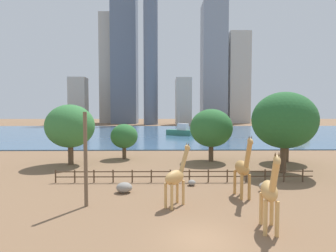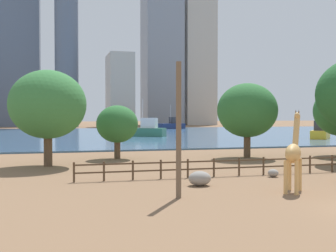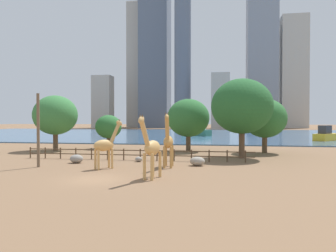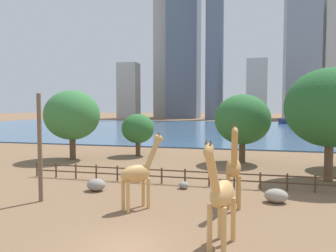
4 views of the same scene
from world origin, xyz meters
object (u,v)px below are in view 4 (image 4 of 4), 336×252
at_px(giraffe_young, 234,168).
at_px(boulder_near_fence, 184,185).
at_px(boat_tug, 292,120).
at_px(tree_left_small, 243,120).
at_px(giraffe_companion, 138,173).
at_px(tree_right_tall, 72,115).
at_px(boat_ferry, 237,127).
at_px(giraffe_tall, 221,195).
at_px(tree_center_broad, 330,108).
at_px(boulder_by_pole, 276,196).
at_px(tree_right_small, 138,129).
at_px(utility_pole, 40,148).
at_px(boulder_small, 96,185).

xyz_separation_m(giraffe_young, boulder_near_fence, (-3.86, 3.57, -2.18)).
bearing_deg(boat_tug, giraffe_young, 63.78).
relative_size(giraffe_young, tree_left_small, 0.70).
bearing_deg(giraffe_companion, tree_left_small, 21.28).
distance_m(tree_right_tall, boat_ferry, 46.98).
bearing_deg(giraffe_companion, boulder_near_fence, 21.28).
xyz_separation_m(giraffe_tall, giraffe_companion, (-5.33, 4.40, -0.19)).
relative_size(giraffe_companion, tree_center_broad, 0.49).
xyz_separation_m(giraffe_companion, tree_left_small, (5.88, 18.17, 2.61)).
xyz_separation_m(giraffe_companion, boulder_by_pole, (8.31, 3.37, -1.76)).
bearing_deg(tree_left_small, tree_right_tall, -173.18).
xyz_separation_m(giraffe_young, tree_right_small, (-12.68, 18.60, 0.97)).
bearing_deg(tree_right_small, boat_tug, 70.79).
distance_m(giraffe_companion, boulder_near_fence, 6.03).
bearing_deg(boulder_by_pole, giraffe_young, -150.86).
height_order(giraffe_tall, boulder_by_pole, giraffe_tall).
bearing_deg(boulder_by_pole, utility_pole, -167.25).
bearing_deg(tree_center_broad, boulder_by_pole, -122.70).
distance_m(tree_center_broad, tree_right_small, 22.49).
xyz_separation_m(giraffe_young, boat_ferry, (-1.63, 57.38, -1.04)).
relative_size(tree_center_broad, tree_right_tall, 1.16).
xyz_separation_m(giraffe_companion, boat_tug, (21.41, 102.18, -0.78)).
bearing_deg(boat_tug, giraffe_tall, 64.15).
height_order(tree_right_small, boat_tug, boat_tug).
height_order(giraffe_companion, tree_right_tall, tree_right_tall).
relative_size(boulder_near_fence, tree_right_small, 0.14).
xyz_separation_m(tree_left_small, tree_right_small, (-12.94, 2.30, -1.38)).
height_order(boulder_near_fence, boulder_by_pole, boulder_by_pole).
bearing_deg(boat_ferry, giraffe_tall, 122.52).
bearing_deg(boulder_near_fence, giraffe_tall, -70.06).
height_order(tree_center_broad, tree_right_tall, tree_center_broad).
distance_m(tree_center_broad, boat_tug, 91.95).
bearing_deg(tree_right_tall, giraffe_companion, -49.39).
height_order(giraffe_tall, tree_center_broad, tree_center_broad).
bearing_deg(boat_ferry, tree_left_small, 123.95).
height_order(tree_center_broad, tree_left_small, tree_center_broad).
xyz_separation_m(boulder_by_pole, boulder_small, (-12.74, -0.07, 0.00)).
relative_size(tree_left_small, boat_ferry, 0.89).
xyz_separation_m(boulder_by_pole, tree_left_small, (-2.43, 14.80, 4.36)).
relative_size(utility_pole, tree_right_small, 1.34).
height_order(utility_pole, boat_tug, boat_tug).
bearing_deg(utility_pole, boulder_by_pole, 12.75).
relative_size(giraffe_companion, boulder_small, 3.32).
bearing_deg(boat_tug, tree_right_tall, 50.67).
relative_size(utility_pole, boat_ferry, 0.84).
xyz_separation_m(boulder_by_pole, tree_right_small, (-15.37, 17.10, 2.98)).
bearing_deg(tree_center_broad, giraffe_tall, -116.97).
xyz_separation_m(boat_ferry, boat_tug, (17.43, 42.92, 0.00)).
height_order(tree_left_small, boat_ferry, tree_left_small).
bearing_deg(giraffe_tall, boulder_near_fence, -148.13).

